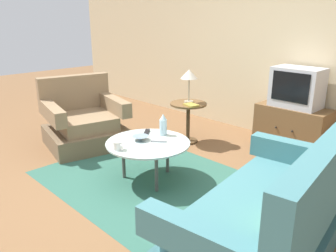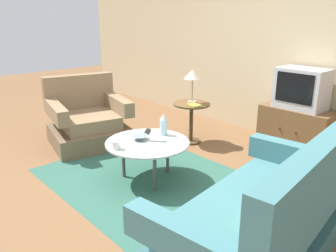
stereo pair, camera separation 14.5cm
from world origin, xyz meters
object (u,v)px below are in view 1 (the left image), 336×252
couch (272,218)px  tv_remote_silver (159,141)px  vase (163,125)px  bowl (140,138)px  side_table (188,114)px  tv_stand (292,127)px  mug (118,146)px  tv_remote_dark (147,132)px  coffee_table (148,145)px  table_lamp (189,76)px  armchair (84,123)px  book (191,105)px  television (297,87)px

couch → tv_remote_silver: size_ratio=12.61×
vase → bowl: 0.30m
side_table → tv_stand: size_ratio=0.61×
mug → tv_remote_dark: mug is taller
coffee_table → table_lamp: (-0.50, 1.17, 0.52)m
armchair → tv_stand: bearing=145.8°
coffee_table → tv_remote_dark: tv_remote_dark is taller
tv_stand → vase: bearing=-111.7°
mug → tv_remote_dark: 0.55m
tv_remote_dark → tv_remote_silver: same height
table_lamp → mug: bearing=-73.5°
side_table → bowl: side_table is taller
vase → tv_remote_silver: (0.12, -0.18, -0.10)m
side_table → armchair: bearing=-131.6°
tv_stand → armchair: bearing=-137.5°
coffee_table → book: book is taller
tv_stand → mug: (-0.67, -2.30, 0.19)m
side_table → book: (0.13, -0.09, 0.16)m
tv_remote_dark → side_table: bearing=154.8°
couch → bowl: (-1.61, 0.15, 0.14)m
book → tv_remote_silver: bearing=-54.1°
armchair → tv_remote_silver: 1.48m
armchair → side_table: 1.41m
coffee_table → television: size_ratio=1.47×
tv_stand → bowl: size_ratio=5.09×
armchair → side_table: bearing=151.7°
tv_remote_dark → book: book is taller
coffee_table → mug: bearing=-97.8°
coffee_table → book: bearing=108.3°
couch → tv_remote_dark: 1.77m
tv_stand → table_lamp: bearing=-145.0°
television → mug: bearing=-106.1°
coffee_table → table_lamp: bearing=113.0°
mug → vase: bearing=90.4°
television → tv_remote_dark: television is taller
television → table_lamp: television is taller
table_lamp → bowl: (0.40, -1.19, -0.47)m
tv_remote_silver → coffee_table: bearing=-171.1°
television → mug: size_ratio=4.45×
tv_stand → table_lamp: size_ratio=2.03×
couch → side_table: (-1.99, 1.31, 0.09)m
vase → television: bearing=68.4°
side_table → tv_stand: tv_stand is taller
bowl → book: (-0.25, 1.07, 0.11)m
bowl → vase: bearing=80.5°
table_lamp → vase: size_ratio=1.88×
armchair → coffee_table: 1.41m
bowl → tv_remote_dark: bearing=122.5°
vase → tv_remote_silver: bearing=-56.5°
side_table → vase: (0.42, -0.88, 0.14)m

